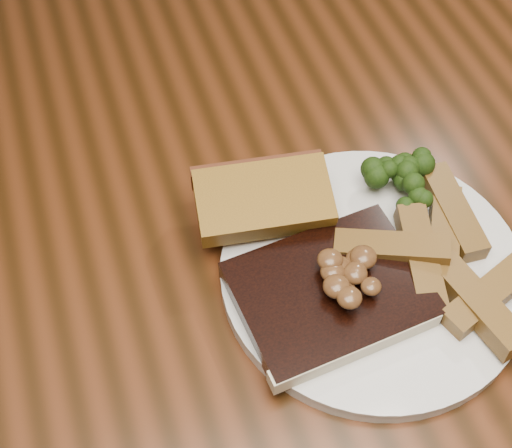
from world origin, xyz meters
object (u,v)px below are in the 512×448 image
Objects in this scene: chair_far at (210,36)px; plate at (372,273)px; steak at (330,293)px; garlic_bread at (263,214)px; dining_table at (248,300)px; potato_wedges at (435,255)px.

chair_far is 0.79m from plate.
steak is 0.10m from garlic_bread.
plate is 0.11m from garlic_bread.
plate is 1.73× the size of steak.
potato_wedges is (0.15, -0.07, 0.12)m from dining_table.
dining_table is at bearing 147.03° from plate.
chair_far is 0.80m from potato_wedges.
garlic_bread is (-0.03, 0.09, 0.00)m from steak.
potato_wedges is at bearing -25.85° from dining_table.
garlic_bread is at bearing 91.72° from chair_far.
chair_far is (0.14, 0.66, -0.22)m from dining_table.
steak is at bearing 95.12° from chair_far.
dining_table is at bearing 116.63° from steak.
steak is (-0.05, -0.02, 0.02)m from plate.
plate is at bearing 169.51° from potato_wedges.
garlic_bread is (-0.12, -0.64, 0.34)m from chair_far.
plate is 0.05m from steak.
steak is 1.23× the size of potato_wedges.
garlic_bread reaches higher than plate.
chair_far is 6.40× the size of potato_wedges.
dining_table is 10.38× the size of steak.
potato_wedges is at bearing 102.89° from chair_far.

